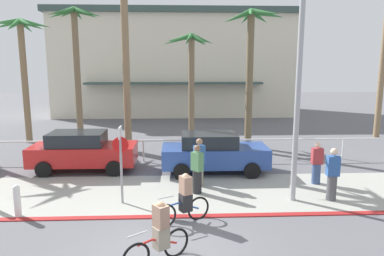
{
  "coord_description": "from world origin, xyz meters",
  "views": [
    {
      "loc": [
        0.38,
        -7.87,
        4.51
      ],
      "look_at": [
        0.98,
        6.0,
        2.03
      ],
      "focal_mm": 33.33,
      "sensor_mm": 36.0,
      "label": 1
    }
  ],
  "objects_px": {
    "palm_tree_2": "(75,40)",
    "car_blue_2": "(213,152)",
    "palm_tree_5": "(252,47)",
    "cyclist_red_0": "(159,235)",
    "palm_tree_3": "(125,22)",
    "pedestrian_0": "(199,164)",
    "palm_tree_4": "(191,60)",
    "pedestrian_3": "(197,171)",
    "bollard_3": "(17,200)",
    "pedestrian_2": "(317,165)",
    "streetlight_curb": "(302,72)",
    "palm_tree_1": "(22,48)",
    "pedestrian_1": "(332,176)",
    "car_red_1": "(83,151)",
    "stop_sign_bike_lane": "(121,154)",
    "cyclist_blue_1": "(184,200)"
  },
  "relations": [
    {
      "from": "palm_tree_5",
      "to": "cyclist_red_0",
      "type": "xyz_separation_m",
      "value": [
        -4.25,
        -10.76,
        -4.7
      ]
    },
    {
      "from": "car_red_1",
      "to": "car_blue_2",
      "type": "bearing_deg",
      "value": -5.49
    },
    {
      "from": "car_red_1",
      "to": "cyclist_red_0",
      "type": "relative_size",
      "value": 2.93
    },
    {
      "from": "palm_tree_3",
      "to": "palm_tree_5",
      "type": "relative_size",
      "value": 1.28
    },
    {
      "from": "palm_tree_5",
      "to": "cyclist_red_0",
      "type": "relative_size",
      "value": 4.85
    },
    {
      "from": "car_blue_2",
      "to": "pedestrian_1",
      "type": "distance_m",
      "value": 4.92
    },
    {
      "from": "pedestrian_1",
      "to": "pedestrian_2",
      "type": "relative_size",
      "value": 1.09
    },
    {
      "from": "pedestrian_2",
      "to": "palm_tree_1",
      "type": "bearing_deg",
      "value": 150.03
    },
    {
      "from": "stop_sign_bike_lane",
      "to": "car_red_1",
      "type": "xyz_separation_m",
      "value": [
        -2.23,
        3.8,
        -0.81
      ]
    },
    {
      "from": "palm_tree_2",
      "to": "palm_tree_3",
      "type": "height_order",
      "value": "palm_tree_3"
    },
    {
      "from": "palm_tree_2",
      "to": "car_blue_2",
      "type": "distance_m",
      "value": 10.89
    },
    {
      "from": "palm_tree_5",
      "to": "cyclist_red_0",
      "type": "height_order",
      "value": "palm_tree_5"
    },
    {
      "from": "pedestrian_3",
      "to": "palm_tree_1",
      "type": "bearing_deg",
      "value": 136.53
    },
    {
      "from": "bollard_3",
      "to": "pedestrian_0",
      "type": "relative_size",
      "value": 0.55
    },
    {
      "from": "bollard_3",
      "to": "palm_tree_2",
      "type": "xyz_separation_m",
      "value": [
        -0.91,
        10.64,
        5.33
      ]
    },
    {
      "from": "palm_tree_5",
      "to": "stop_sign_bike_lane",
      "type": "bearing_deg",
      "value": -128.34
    },
    {
      "from": "streetlight_curb",
      "to": "pedestrian_2",
      "type": "xyz_separation_m",
      "value": [
        1.43,
        1.85,
        -3.52
      ]
    },
    {
      "from": "car_red_1",
      "to": "pedestrian_2",
      "type": "relative_size",
      "value": 2.66
    },
    {
      "from": "stop_sign_bike_lane",
      "to": "palm_tree_1",
      "type": "xyz_separation_m",
      "value": [
        -6.89,
        9.71,
        3.73
      ]
    },
    {
      "from": "streetlight_curb",
      "to": "pedestrian_0",
      "type": "bearing_deg",
      "value": 149.06
    },
    {
      "from": "bollard_3",
      "to": "cyclist_red_0",
      "type": "height_order",
      "value": "cyclist_red_0"
    },
    {
      "from": "palm_tree_1",
      "to": "cyclist_red_0",
      "type": "height_order",
      "value": "palm_tree_1"
    },
    {
      "from": "palm_tree_1",
      "to": "pedestrian_1",
      "type": "bearing_deg",
      "value": -35.12
    },
    {
      "from": "streetlight_curb",
      "to": "car_blue_2",
      "type": "xyz_separation_m",
      "value": [
        -2.35,
        3.48,
        -3.41
      ]
    },
    {
      "from": "bollard_3",
      "to": "streetlight_curb",
      "type": "relative_size",
      "value": 0.13
    },
    {
      "from": "cyclist_red_0",
      "to": "palm_tree_4",
      "type": "bearing_deg",
      "value": 84.78
    },
    {
      "from": "streetlight_curb",
      "to": "car_red_1",
      "type": "xyz_separation_m",
      "value": [
        -7.92,
        4.01,
        -3.41
      ]
    },
    {
      "from": "palm_tree_3",
      "to": "pedestrian_0",
      "type": "relative_size",
      "value": 5.12
    },
    {
      "from": "streetlight_curb",
      "to": "palm_tree_4",
      "type": "height_order",
      "value": "streetlight_curb"
    },
    {
      "from": "streetlight_curb",
      "to": "pedestrian_2",
      "type": "distance_m",
      "value": 4.22
    },
    {
      "from": "palm_tree_1",
      "to": "palm_tree_3",
      "type": "distance_m",
      "value": 6.95
    },
    {
      "from": "pedestrian_2",
      "to": "pedestrian_3",
      "type": "xyz_separation_m",
      "value": [
        -4.6,
        -0.84,
        0.06
      ]
    },
    {
      "from": "pedestrian_2",
      "to": "palm_tree_4",
      "type": "bearing_deg",
      "value": 117.15
    },
    {
      "from": "car_blue_2",
      "to": "pedestrian_1",
      "type": "relative_size",
      "value": 2.44
    },
    {
      "from": "car_red_1",
      "to": "pedestrian_0",
      "type": "height_order",
      "value": "pedestrian_0"
    },
    {
      "from": "pedestrian_3",
      "to": "palm_tree_2",
      "type": "bearing_deg",
      "value": 125.62
    },
    {
      "from": "bollard_3",
      "to": "pedestrian_1",
      "type": "bearing_deg",
      "value": 5.08
    },
    {
      "from": "car_blue_2",
      "to": "cyclist_blue_1",
      "type": "xyz_separation_m",
      "value": [
        -1.33,
        -4.8,
        -0.18
      ]
    },
    {
      "from": "palm_tree_4",
      "to": "pedestrian_1",
      "type": "relative_size",
      "value": 3.51
    },
    {
      "from": "stop_sign_bike_lane",
      "to": "car_blue_2",
      "type": "height_order",
      "value": "stop_sign_bike_lane"
    },
    {
      "from": "pedestrian_2",
      "to": "car_red_1",
      "type": "bearing_deg",
      "value": 166.98
    },
    {
      "from": "cyclist_blue_1",
      "to": "pedestrian_3",
      "type": "height_order",
      "value": "pedestrian_3"
    },
    {
      "from": "car_blue_2",
      "to": "car_red_1",
      "type": "bearing_deg",
      "value": 174.51
    },
    {
      "from": "bollard_3",
      "to": "car_red_1",
      "type": "relative_size",
      "value": 0.23
    },
    {
      "from": "palm_tree_2",
      "to": "car_red_1",
      "type": "xyz_separation_m",
      "value": [
        1.65,
        -5.92,
        -4.97
      ]
    },
    {
      "from": "palm_tree_1",
      "to": "pedestrian_1",
      "type": "relative_size",
      "value": 3.91
    },
    {
      "from": "palm_tree_1",
      "to": "pedestrian_2",
      "type": "xyz_separation_m",
      "value": [
        14.0,
        -8.08,
        -4.64
      ]
    },
    {
      "from": "palm_tree_1",
      "to": "streetlight_curb",
      "type": "bearing_deg",
      "value": -38.28
    },
    {
      "from": "pedestrian_3",
      "to": "bollard_3",
      "type": "bearing_deg",
      "value": -162.52
    },
    {
      "from": "palm_tree_2",
      "to": "pedestrian_0",
      "type": "distance_m",
      "value": 11.54
    }
  ]
}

